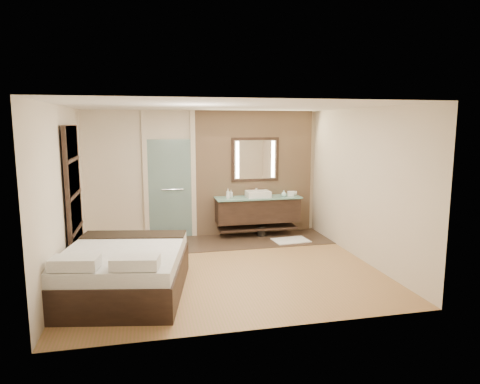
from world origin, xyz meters
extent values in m
plane|color=olive|center=(0.00, 0.00, 0.00)|extent=(5.00, 5.00, 0.00)
cube|color=#3D2C21|center=(0.60, 1.60, 0.01)|extent=(3.80, 1.30, 0.01)
cube|color=tan|center=(1.10, 2.21, 1.35)|extent=(2.60, 0.08, 2.70)
cube|color=black|center=(1.10, 1.92, 0.57)|extent=(1.80, 0.50, 0.50)
cube|color=black|center=(1.10, 1.92, 0.18)|extent=(1.71, 0.45, 0.04)
cube|color=#8FDAC9|center=(1.10, 1.90, 0.85)|extent=(1.85, 0.55, 0.03)
cube|color=white|center=(1.10, 1.90, 0.93)|extent=(0.50, 0.38, 0.13)
cylinder|color=silver|center=(1.10, 2.09, 0.95)|extent=(0.03, 0.03, 0.18)
cylinder|color=silver|center=(1.10, 2.05, 1.03)|extent=(0.02, 0.10, 0.02)
cube|color=black|center=(1.10, 2.16, 1.65)|extent=(1.06, 0.03, 0.96)
cube|color=white|center=(1.10, 2.15, 1.65)|extent=(0.94, 0.01, 0.84)
cube|color=beige|center=(0.70, 2.14, 1.65)|extent=(0.07, 0.01, 0.80)
cube|color=beige|center=(1.50, 2.14, 1.65)|extent=(0.07, 0.01, 0.80)
cube|color=#A1CCC6|center=(-0.75, 2.20, 1.05)|extent=(0.90, 0.05, 2.10)
cylinder|color=silver|center=(-0.70, 2.15, 1.05)|extent=(0.45, 0.03, 0.03)
cube|color=beige|center=(-1.25, 2.21, 1.35)|extent=(0.10, 0.08, 2.70)
cube|color=beige|center=(-0.25, 2.21, 1.35)|extent=(0.10, 0.08, 2.70)
cube|color=black|center=(-2.43, 0.60, 1.20)|extent=(0.06, 1.20, 2.40)
cube|color=white|center=(-2.41, 0.60, 0.37)|extent=(0.02, 1.06, 0.52)
cube|color=white|center=(-2.41, 0.60, 0.96)|extent=(0.02, 1.06, 0.52)
cube|color=white|center=(-2.41, 0.60, 1.54)|extent=(0.02, 1.06, 0.52)
cube|color=white|center=(-2.41, 0.60, 2.13)|extent=(0.02, 1.06, 0.52)
cube|color=black|center=(-1.61, -0.74, 0.23)|extent=(2.05, 2.38, 0.46)
cube|color=silver|center=(-1.61, -0.74, 0.56)|extent=(1.99, 2.32, 0.19)
cube|color=black|center=(-1.46, 0.03, 0.65)|extent=(1.69, 0.77, 0.04)
cube|color=silver|center=(-2.13, -1.50, 0.74)|extent=(0.63, 0.42, 0.15)
cube|color=silver|center=(-1.41, -1.64, 0.74)|extent=(0.63, 0.42, 0.15)
cube|color=white|center=(1.66, 1.34, 0.02)|extent=(0.76, 0.56, 0.02)
cylinder|color=black|center=(1.17, 1.85, 0.11)|extent=(0.23, 0.23, 0.23)
cube|color=white|center=(1.83, 1.87, 0.92)|extent=(0.13, 0.13, 0.10)
imported|color=white|center=(0.44, 1.88, 0.97)|extent=(0.10, 0.10, 0.20)
imported|color=#B2B2B2|center=(0.53, 2.01, 0.94)|extent=(0.08, 0.08, 0.16)
imported|color=#B8E7E8|center=(1.66, 1.84, 0.93)|extent=(0.13, 0.13, 0.13)
imported|color=white|center=(1.92, 1.90, 0.91)|extent=(0.16, 0.16, 0.10)
camera|label=1|loc=(-1.25, -6.85, 2.42)|focal=32.00mm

